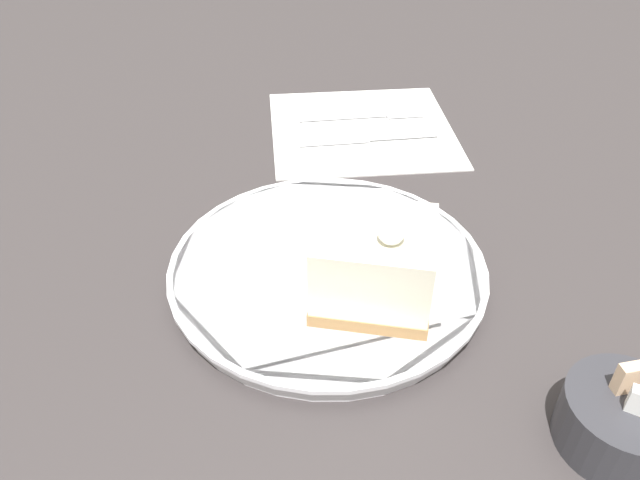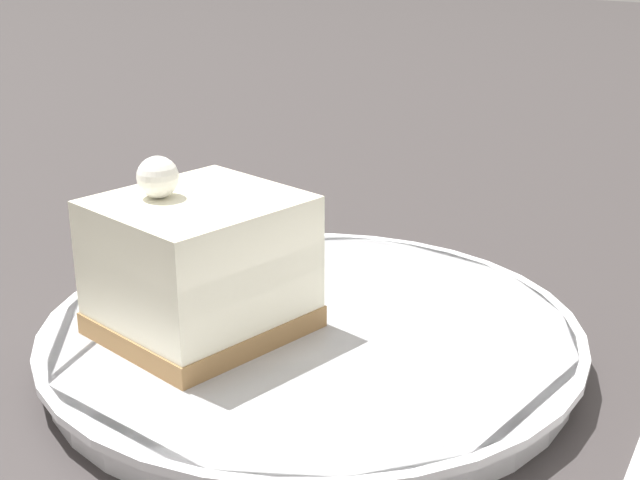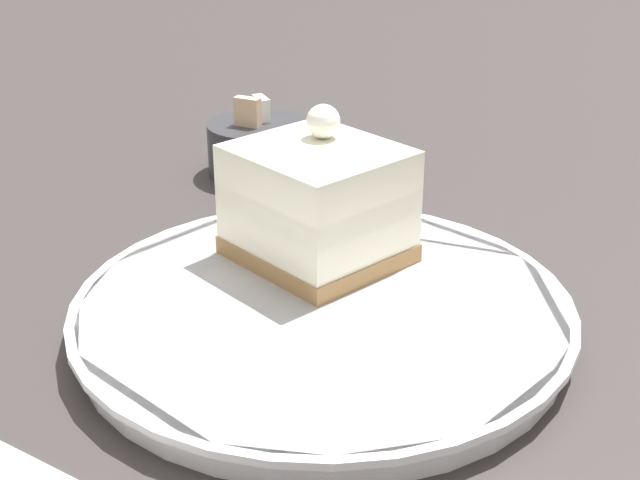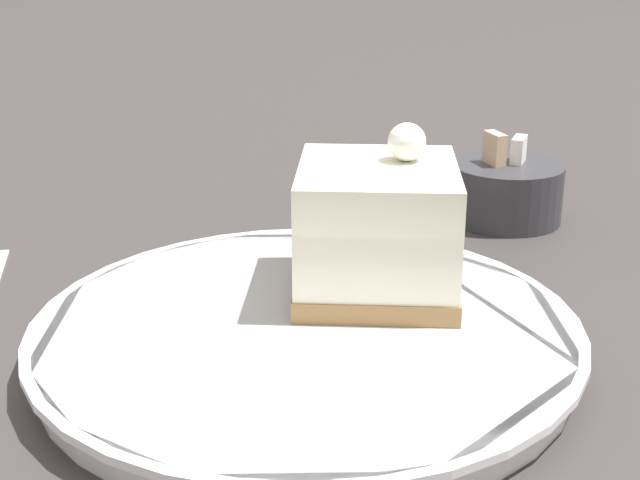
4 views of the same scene
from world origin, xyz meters
name	(u,v)px [view 2 (image 2 of 4)]	position (x,y,z in m)	size (l,w,h in m)	color
ground_plane	(306,378)	(0.00, 0.00, 0.00)	(4.00, 4.00, 0.00)	#383333
plate	(311,338)	(0.01, -0.02, 0.01)	(0.27, 0.27, 0.02)	white
cake_slice	(200,265)	(0.05, 0.02, 0.05)	(0.09, 0.10, 0.09)	#9E7547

